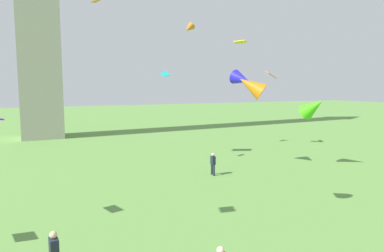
{
  "coord_description": "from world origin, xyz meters",
  "views": [
    {
      "loc": [
        -10.72,
        -0.88,
        6.7
      ],
      "look_at": [
        -2.31,
        17.4,
        4.38
      ],
      "focal_mm": 32.51,
      "sensor_mm": 36.0,
      "label": 1
    }
  ],
  "objects_px": {
    "kite_flying_4": "(251,86)",
    "kite_flying_10": "(242,79)",
    "person_0": "(213,163)",
    "kite_flying_9": "(240,42)",
    "kite_flying_11": "(189,28)",
    "kite_flying_6": "(314,107)",
    "kite_flying_3": "(165,74)",
    "kite_flying_1": "(271,75)"
  },
  "relations": [
    {
      "from": "kite_flying_4",
      "to": "kite_flying_10",
      "type": "distance_m",
      "value": 10.32
    },
    {
      "from": "person_0",
      "to": "kite_flying_10",
      "type": "distance_m",
      "value": 7.05
    },
    {
      "from": "kite_flying_6",
      "to": "kite_flying_11",
      "type": "height_order",
      "value": "kite_flying_11"
    },
    {
      "from": "kite_flying_3",
      "to": "kite_flying_9",
      "type": "relative_size",
      "value": 0.65
    },
    {
      "from": "kite_flying_6",
      "to": "kite_flying_9",
      "type": "relative_size",
      "value": 1.65
    },
    {
      "from": "person_0",
      "to": "kite_flying_4",
      "type": "bearing_deg",
      "value": 167.84
    },
    {
      "from": "kite_flying_10",
      "to": "kite_flying_9",
      "type": "bearing_deg",
      "value": 44.28
    },
    {
      "from": "person_0",
      "to": "kite_flying_6",
      "type": "relative_size",
      "value": 0.69
    },
    {
      "from": "kite_flying_6",
      "to": "kite_flying_11",
      "type": "bearing_deg",
      "value": 109.42
    },
    {
      "from": "kite_flying_11",
      "to": "kite_flying_9",
      "type": "bearing_deg",
      "value": 40.52
    },
    {
      "from": "kite_flying_9",
      "to": "kite_flying_1",
      "type": "bearing_deg",
      "value": 57.4
    },
    {
      "from": "kite_flying_3",
      "to": "kite_flying_4",
      "type": "bearing_deg",
      "value": 61.55
    },
    {
      "from": "kite_flying_3",
      "to": "kite_flying_6",
      "type": "xyz_separation_m",
      "value": [
        10.38,
        -6.31,
        -2.67
      ]
    },
    {
      "from": "kite_flying_10",
      "to": "kite_flying_11",
      "type": "xyz_separation_m",
      "value": [
        -0.5,
        9.19,
        5.25
      ]
    },
    {
      "from": "kite_flying_1",
      "to": "kite_flying_3",
      "type": "height_order",
      "value": "kite_flying_1"
    },
    {
      "from": "kite_flying_1",
      "to": "kite_flying_10",
      "type": "distance_m",
      "value": 11.32
    },
    {
      "from": "kite_flying_6",
      "to": "kite_flying_10",
      "type": "relative_size",
      "value": 1.15
    },
    {
      "from": "person_0",
      "to": "kite_flying_10",
      "type": "height_order",
      "value": "kite_flying_10"
    },
    {
      "from": "kite_flying_9",
      "to": "kite_flying_10",
      "type": "xyz_separation_m",
      "value": [
        -4.31,
        -7.08,
        -3.92
      ]
    },
    {
      "from": "kite_flying_3",
      "to": "kite_flying_11",
      "type": "xyz_separation_m",
      "value": [
        4.48,
        5.13,
        4.79
      ]
    },
    {
      "from": "person_0",
      "to": "kite_flying_6",
      "type": "distance_m",
      "value": 9.48
    },
    {
      "from": "kite_flying_4",
      "to": "kite_flying_6",
      "type": "height_order",
      "value": "kite_flying_4"
    },
    {
      "from": "kite_flying_9",
      "to": "kite_flying_11",
      "type": "height_order",
      "value": "kite_flying_11"
    },
    {
      "from": "person_0",
      "to": "kite_flying_10",
      "type": "xyz_separation_m",
      "value": [
        3.07,
        0.94,
        6.27
      ]
    },
    {
      "from": "kite_flying_9",
      "to": "kite_flying_10",
      "type": "height_order",
      "value": "kite_flying_9"
    },
    {
      "from": "person_0",
      "to": "kite_flying_3",
      "type": "relative_size",
      "value": 1.74
    },
    {
      "from": "kite_flying_4",
      "to": "kite_flying_11",
      "type": "bearing_deg",
      "value": -155.98
    },
    {
      "from": "kite_flying_3",
      "to": "kite_flying_10",
      "type": "height_order",
      "value": "kite_flying_10"
    },
    {
      "from": "person_0",
      "to": "kite_flying_6",
      "type": "bearing_deg",
      "value": -95.8
    },
    {
      "from": "kite_flying_4",
      "to": "kite_flying_6",
      "type": "relative_size",
      "value": 0.73
    },
    {
      "from": "kite_flying_6",
      "to": "kite_flying_10",
      "type": "bearing_deg",
      "value": 149.57
    },
    {
      "from": "kite_flying_4",
      "to": "kite_flying_10",
      "type": "relative_size",
      "value": 0.85
    },
    {
      "from": "kite_flying_3",
      "to": "kite_flying_11",
      "type": "relative_size",
      "value": 0.64
    },
    {
      "from": "person_0",
      "to": "kite_flying_3",
      "type": "distance_m",
      "value": 8.6
    },
    {
      "from": "kite_flying_1",
      "to": "kite_flying_9",
      "type": "bearing_deg",
      "value": -74.85
    },
    {
      "from": "kite_flying_10",
      "to": "person_0",
      "type": "bearing_deg",
      "value": -177.36
    },
    {
      "from": "person_0",
      "to": "kite_flying_1",
      "type": "bearing_deg",
      "value": -51.12
    },
    {
      "from": "kite_flying_1",
      "to": "kite_flying_9",
      "type": "relative_size",
      "value": 0.84
    },
    {
      "from": "person_0",
      "to": "kite_flying_1",
      "type": "xyz_separation_m",
      "value": [
        11.57,
        8.39,
        6.96
      ]
    },
    {
      "from": "kite_flying_1",
      "to": "kite_flying_9",
      "type": "distance_m",
      "value": 5.31
    },
    {
      "from": "kite_flying_3",
      "to": "kite_flying_6",
      "type": "bearing_deg",
      "value": 121.3
    },
    {
      "from": "kite_flying_4",
      "to": "kite_flying_10",
      "type": "xyz_separation_m",
      "value": [
        5.22,
        8.89,
        0.51
      ]
    }
  ]
}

